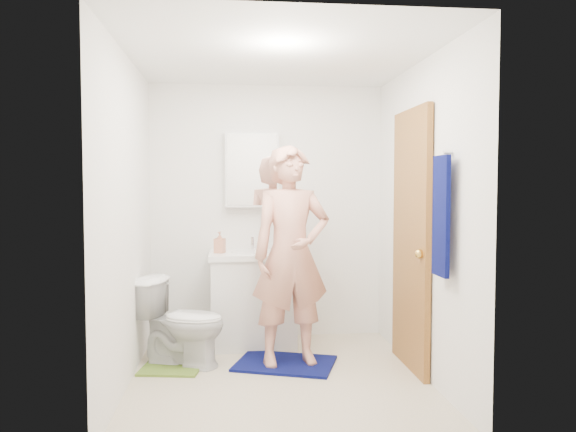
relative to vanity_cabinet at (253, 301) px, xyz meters
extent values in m
cube|color=beige|center=(0.15, -0.91, -0.41)|extent=(2.20, 2.40, 0.02)
cube|color=white|center=(0.15, -0.91, 2.01)|extent=(2.20, 2.40, 0.02)
cube|color=white|center=(0.15, 0.30, 0.80)|extent=(2.20, 0.02, 2.40)
cube|color=white|center=(0.15, -2.12, 0.80)|extent=(2.20, 0.02, 2.40)
cube|color=white|center=(-0.96, -0.91, 0.80)|extent=(0.02, 2.40, 2.40)
cube|color=white|center=(1.26, -0.91, 0.80)|extent=(0.02, 2.40, 2.40)
cube|color=white|center=(0.00, 0.00, 0.00)|extent=(0.75, 0.55, 0.80)
cube|color=white|center=(0.00, 0.00, 0.43)|extent=(0.79, 0.59, 0.05)
cylinder|color=white|center=(0.00, 0.00, 0.44)|extent=(0.40, 0.40, 0.03)
cylinder|color=silver|center=(0.00, 0.18, 0.51)|extent=(0.03, 0.03, 0.12)
cube|color=white|center=(0.00, 0.22, 1.20)|extent=(0.50, 0.12, 0.70)
cube|color=white|center=(0.00, 0.16, 1.20)|extent=(0.46, 0.01, 0.66)
cube|color=#A56A2D|center=(1.22, -0.76, 0.62)|extent=(0.05, 0.80, 2.05)
sphere|color=gold|center=(1.18, -1.08, 0.55)|extent=(0.07, 0.07, 0.07)
cube|color=#080E50|center=(1.18, -1.48, 0.85)|extent=(0.03, 0.24, 0.80)
cylinder|color=silver|center=(1.22, -1.48, 1.27)|extent=(0.06, 0.02, 0.02)
imported|color=white|center=(-0.60, -0.53, -0.04)|extent=(0.79, 0.61, 0.71)
cube|color=#080E50|center=(0.23, -0.61, -0.39)|extent=(0.91, 0.77, 0.02)
cube|color=olive|center=(-0.67, -0.62, -0.39)|extent=(0.52, 0.46, 0.02)
imported|color=tan|center=(-0.30, -0.04, 0.55)|extent=(0.11, 0.11, 0.19)
imported|color=#723A80|center=(0.27, 0.09, 0.50)|extent=(0.16, 0.16, 0.10)
imported|color=tan|center=(0.28, -0.63, 0.50)|extent=(0.70, 0.52, 1.75)
camera|label=1|loc=(-0.21, -5.06, 1.05)|focal=35.00mm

